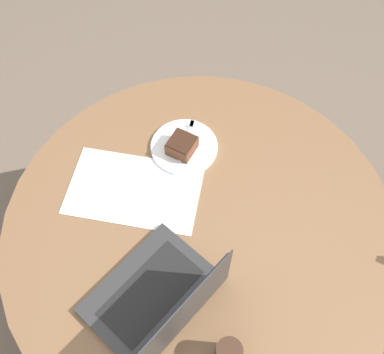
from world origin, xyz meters
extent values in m
plane|color=#6B5B4C|center=(0.00, 0.00, 0.00)|extent=(12.00, 12.00, 0.00)
cylinder|color=brown|center=(0.00, 0.00, 0.01)|extent=(0.58, 0.58, 0.02)
cylinder|color=brown|center=(0.00, 0.00, 0.36)|extent=(0.14, 0.14, 0.68)
cylinder|color=brown|center=(0.00, 0.00, 0.72)|extent=(1.16, 1.16, 0.03)
cube|color=black|center=(0.69, -0.09, 0.22)|extent=(0.05, 0.05, 0.44)
cube|color=white|center=(-0.21, 0.10, 0.73)|extent=(0.42, 0.29, 0.00)
cylinder|color=white|center=(-0.07, 0.26, 0.74)|extent=(0.21, 0.21, 0.01)
cube|color=brown|center=(-0.07, 0.25, 0.77)|extent=(0.11, 0.11, 0.05)
cube|color=#351E13|center=(-0.07, 0.25, 0.79)|extent=(0.10, 0.10, 0.00)
cube|color=silver|center=(-0.06, 0.28, 0.74)|extent=(0.04, 0.17, 0.00)
cube|color=silver|center=(-0.05, 0.35, 0.74)|extent=(0.03, 0.03, 0.00)
cylinder|color=#3D2619|center=(0.08, -0.36, 0.78)|extent=(0.06, 0.06, 0.09)
cube|color=#2D2D2D|center=(-0.12, -0.22, 0.74)|extent=(0.39, 0.41, 0.02)
cube|color=black|center=(-0.12, -0.22, 0.75)|extent=(0.28, 0.30, 0.00)
cube|color=#2D2D2D|center=(-0.02, -0.29, 0.85)|extent=(0.21, 0.26, 0.20)
cube|color=black|center=(-0.03, -0.29, 0.85)|extent=(0.20, 0.25, 0.18)
camera|label=1|loc=(0.01, -0.56, 1.92)|focal=42.00mm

